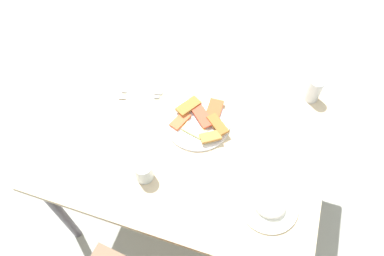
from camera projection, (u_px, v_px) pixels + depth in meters
ground_plane at (189, 199)px, 2.16m from camera, size 6.00×6.00×0.00m
dining_table at (188, 145)px, 1.64m from camera, size 1.21×0.93×0.70m
pide_platter at (199, 122)px, 1.61m from camera, size 0.30×0.30×0.04m
salad_plate_greens at (269, 204)px, 1.38m from camera, size 0.24×0.24×0.06m
soda_can at (314, 90)px, 1.66m from camera, size 0.09×0.09×0.12m
drinking_glass at (144, 172)px, 1.43m from camera, size 0.07×0.07×0.09m
paper_napkin at (140, 95)px, 1.72m from camera, size 0.17×0.17×0.00m
fork at (142, 92)px, 1.72m from camera, size 0.20×0.07×0.00m
spoon at (139, 97)px, 1.70m from camera, size 0.19×0.08×0.00m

